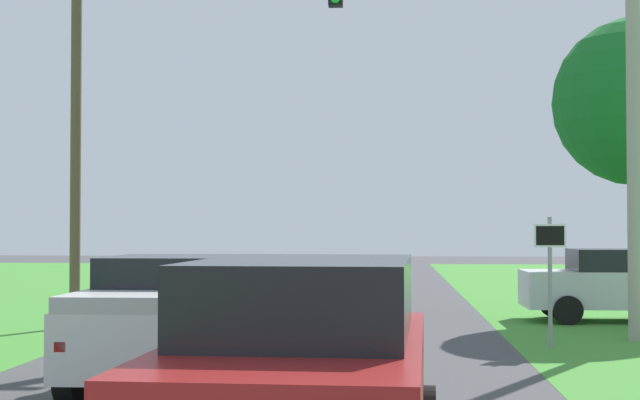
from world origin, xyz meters
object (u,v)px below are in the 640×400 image
red_suv_near (303,373)px  oak_tree_right (638,102)px  keep_moving_sign (550,264)px  crossing_suv_far (623,283)px  traffic_light (143,77)px  utility_pole_right (634,117)px  pickup_truck_lead (177,319)px

red_suv_near → oak_tree_right: oak_tree_right is taller
keep_moving_sign → crossing_suv_far: 5.96m
traffic_light → utility_pole_right: (10.46, -1.63, -1.19)m
keep_moving_sign → utility_pole_right: (1.89, 1.33, 2.91)m
pickup_truck_lead → crossing_suv_far: (8.62, 10.07, -0.04)m
keep_moving_sign → utility_pole_right: size_ratio=0.27×
red_suv_near → utility_pole_right: utility_pole_right is taller
crossing_suv_far → traffic_light: bearing=-168.1°
utility_pole_right → traffic_light: bearing=171.2°
traffic_light → oak_tree_right: traffic_light is taller
oak_tree_right → crossing_suv_far: bearing=-124.0°
keep_moving_sign → oak_tree_right: bearing=62.8°
pickup_truck_lead → utility_pole_right: bearing=37.5°
traffic_light → crossing_suv_far: bearing=11.9°
traffic_light → oak_tree_right: size_ratio=1.16×
crossing_suv_far → utility_pole_right: size_ratio=0.52×
crossing_suv_far → oak_tree_right: bearing=56.0°
crossing_suv_far → red_suv_near: bearing=-112.2°
oak_tree_right → utility_pole_right: utility_pole_right is taller
keep_moving_sign → utility_pole_right: bearing=35.2°
traffic_light → utility_pole_right: bearing=-8.8°
red_suv_near → crossing_suv_far: red_suv_near is taller
pickup_truck_lead → oak_tree_right: (9.25, 11.01, 4.45)m
crossing_suv_far → utility_pole_right: utility_pole_right is taller
keep_moving_sign → utility_pole_right: 3.72m
pickup_truck_lead → utility_pole_right: (7.92, 6.08, 3.53)m
oak_tree_right → utility_pole_right: size_ratio=0.84×
keep_moving_sign → crossing_suv_far: (2.59, 5.32, -0.66)m
oak_tree_right → red_suv_near: bearing=-113.0°
utility_pole_right → crossing_suv_far: bearing=80.1°
pickup_truck_lead → crossing_suv_far: bearing=49.4°
pickup_truck_lead → crossing_suv_far: size_ratio=1.13×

